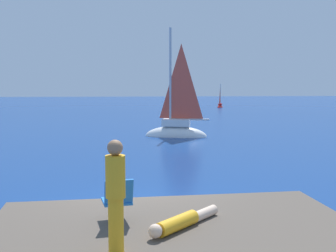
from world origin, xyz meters
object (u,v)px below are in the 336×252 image
sailboat_near (176,130)px  beach_chair (118,198)px  person_sunbather (182,222)px  person_standing (116,193)px  sailboat_far (220,106)px

sailboat_near → beach_chair: size_ratio=8.56×
beach_chair → person_sunbather: bearing=-119.8°
beach_chair → person_standing: bearing=170.1°
sailboat_far → person_standing: bearing=-172.0°
person_standing → beach_chair: bearing=153.3°
person_standing → beach_chair: size_ratio=2.03×
person_sunbather → sailboat_far: bearing=31.2°
sailboat_far → person_standing: 47.43m
sailboat_near → person_standing: 18.89m
sailboat_far → person_sunbather: size_ratio=2.31×
person_sunbather → person_standing: bearing=175.2°
sailboat_far → person_standing: (-11.09, -46.09, 1.46)m
sailboat_near → person_sunbather: sailboat_near is taller
sailboat_far → person_sunbather: sailboat_far is taller
sailboat_near → person_sunbather: bearing=98.7°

